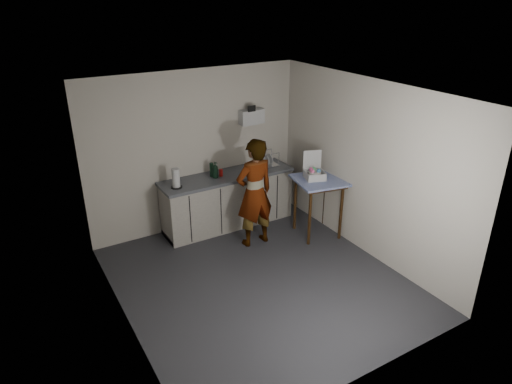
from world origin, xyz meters
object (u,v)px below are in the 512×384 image
soap_bottle (215,170)px  dark_bottle (212,170)px  side_table (319,187)px  bakery_box (314,173)px  soda_can (221,173)px  kitchen_counter (228,202)px  standing_man (255,193)px  paper_towel (176,179)px  dish_rack (267,163)px

soap_bottle → dark_bottle: soap_bottle is taller
side_table → bakery_box: 0.24m
soda_can → bakery_box: bakery_box is taller
kitchen_counter → soda_can: size_ratio=19.12×
side_table → standing_man: (-1.02, 0.26, 0.02)m
side_table → paper_towel: paper_towel is taller
soap_bottle → kitchen_counter: bearing=4.1°
dish_rack → bakery_box: 1.00m
paper_towel → kitchen_counter: bearing=4.5°
soda_can → paper_towel: paper_towel is taller
standing_man → paper_towel: (-0.98, 0.69, 0.20)m
soda_can → standing_man: bearing=-76.5°
kitchen_counter → bakery_box: (1.06, -0.94, 0.63)m
kitchen_counter → standing_man: bearing=-84.3°
soap_bottle → dish_rack: size_ratio=0.74×
standing_man → soap_bottle: standing_man is taller
dish_rack → dark_bottle: bearing=177.2°
kitchen_counter → side_table: side_table is taller
soap_bottle → dark_bottle: size_ratio=1.16×
side_table → bakery_box: bearing=128.1°
soap_bottle → paper_towel: size_ratio=0.86×
kitchen_counter → standing_man: standing_man is taller
side_table → soda_can: (-1.21, 1.03, 0.13)m
side_table → paper_towel: 2.23m
soda_can → dark_bottle: bearing=154.2°
kitchen_counter → dark_bottle: dark_bottle is taller
dish_rack → standing_man: bearing=-132.1°
paper_towel → bakery_box: bearing=-23.9°
paper_towel → dish_rack: size_ratio=0.86×
dark_bottle → bakery_box: bakery_box is taller
bakery_box → soap_bottle: bearing=163.1°
side_table → dish_rack: dish_rack is taller
kitchen_counter → standing_man: (0.08, -0.76, 0.43)m
side_table → dark_bottle: bearing=152.0°
soap_bottle → bakery_box: 1.57m
standing_man → dish_rack: standing_man is taller
soda_can → dish_rack: 0.88m
soda_can → soap_bottle: bearing=-170.5°
soda_can → bakery_box: (1.16, -0.94, 0.09)m
dark_bottle → dish_rack: (1.02, -0.05, -0.06)m
kitchen_counter → soda_can: (-0.11, 0.00, 0.54)m
dark_bottle → bakery_box: size_ratio=0.55×
standing_man → bakery_box: 1.02m
side_table → soda_can: bearing=150.8°
kitchen_counter → bakery_box: size_ratio=5.38×
kitchen_counter → dish_rack: size_ratio=6.21×
standing_man → bakery_box: bearing=167.8°
kitchen_counter → dish_rack: dish_rack is taller
dark_bottle → paper_towel: 0.68m
side_table → dish_rack: 1.10m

